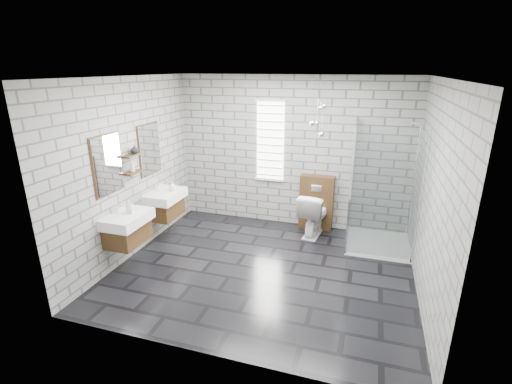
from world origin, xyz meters
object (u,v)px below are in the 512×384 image
at_px(vanity_right, 163,197).
at_px(cistern_panel, 316,202).
at_px(vanity_left, 125,220).
at_px(toilet, 314,214).
at_px(shower_enclosure, 374,219).

distance_m(vanity_right, cistern_panel, 2.69).
height_order(vanity_left, toilet, vanity_left).
height_order(shower_enclosure, toilet, shower_enclosure).
bearing_deg(toilet, shower_enclosure, 173.38).
xyz_separation_m(vanity_right, shower_enclosure, (3.41, 0.66, -0.25)).
relative_size(vanity_right, shower_enclosure, 0.77).
bearing_deg(cistern_panel, vanity_right, -153.92).
bearing_deg(shower_enclosure, vanity_left, -153.48).
bearing_deg(vanity_left, vanity_right, 90.00).
height_order(cistern_panel, toilet, cistern_panel).
bearing_deg(vanity_right, vanity_left, -90.00).
relative_size(vanity_left, toilet, 2.04).
height_order(vanity_left, shower_enclosure, shower_enclosure).
bearing_deg(vanity_right, shower_enclosure, 10.97).
relative_size(vanity_left, shower_enclosure, 0.77).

